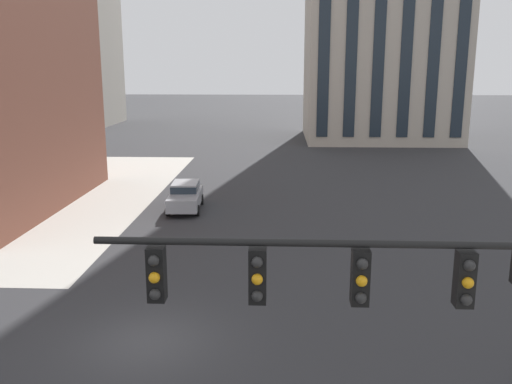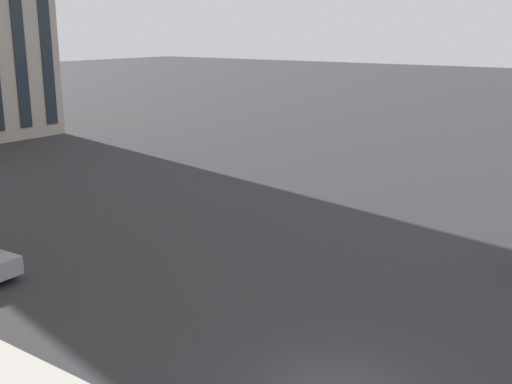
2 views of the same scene
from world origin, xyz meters
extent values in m
plane|color=#2D2D30|center=(0.00, 0.00, 0.00)|extent=(320.00, 320.00, 0.00)
cylinder|color=black|center=(4.96, -7.47, 5.73)|extent=(7.43, 0.12, 0.12)
cube|color=black|center=(7.06, -7.47, 5.18)|extent=(0.28, 0.28, 0.90)
sphere|color=#282828|center=(7.06, -7.63, 5.46)|extent=(0.18, 0.18, 0.18)
sphere|color=orange|center=(7.06, -7.63, 5.18)|extent=(0.18, 0.18, 0.18)
sphere|color=#282828|center=(7.06, -7.63, 4.90)|extent=(0.18, 0.18, 0.18)
cube|color=black|center=(5.44, -7.47, 5.18)|extent=(0.28, 0.28, 0.90)
sphere|color=#282828|center=(5.44, -7.63, 5.46)|extent=(0.18, 0.18, 0.18)
sphere|color=orange|center=(5.44, -7.63, 5.18)|extent=(0.18, 0.18, 0.18)
sphere|color=#282828|center=(5.44, -7.63, 4.90)|extent=(0.18, 0.18, 0.18)
cube|color=black|center=(3.83, -7.47, 5.18)|extent=(0.28, 0.28, 0.90)
sphere|color=#282828|center=(3.83, -7.63, 5.46)|extent=(0.18, 0.18, 0.18)
sphere|color=orange|center=(3.83, -7.63, 5.18)|extent=(0.18, 0.18, 0.18)
sphere|color=#282828|center=(3.83, -7.63, 4.90)|extent=(0.18, 0.18, 0.18)
cube|color=black|center=(2.21, -7.47, 5.18)|extent=(0.28, 0.28, 0.90)
sphere|color=#282828|center=(2.21, -7.63, 5.46)|extent=(0.18, 0.18, 0.18)
sphere|color=orange|center=(2.21, -7.63, 5.18)|extent=(0.18, 0.18, 0.18)
sphere|color=#282828|center=(2.21, -7.63, 4.90)|extent=(0.18, 0.18, 0.18)
cube|color=#99999E|center=(-1.49, 16.29, 0.70)|extent=(2.00, 4.49, 0.76)
cube|color=#99999E|center=(-1.50, 16.44, 1.38)|extent=(1.61, 2.19, 0.60)
cube|color=#232D38|center=(-1.50, 16.44, 1.38)|extent=(1.65, 2.28, 0.40)
cylinder|color=black|center=(-0.58, 14.97, 0.32)|extent=(0.25, 0.65, 0.64)
cylinder|color=black|center=(-2.25, 14.88, 0.32)|extent=(0.25, 0.65, 0.64)
cylinder|color=black|center=(-0.73, 17.70, 0.32)|extent=(0.25, 0.65, 0.64)
cylinder|color=black|center=(-2.40, 17.61, 0.32)|extent=(0.25, 0.65, 0.64)
camera|label=1|loc=(4.16, -15.68, 8.40)|focal=38.69mm
camera|label=2|loc=(-14.31, -7.54, 9.95)|focal=44.22mm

